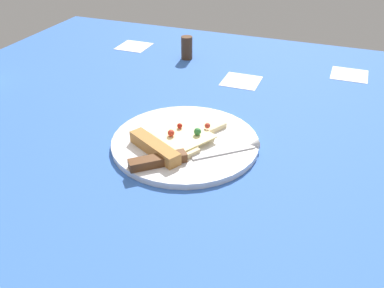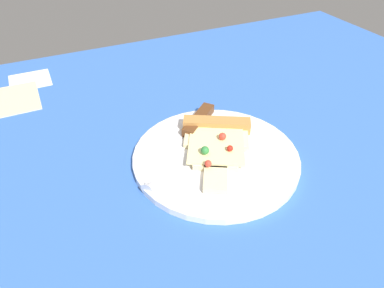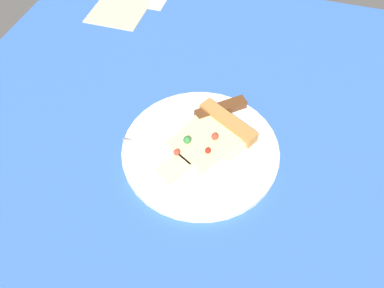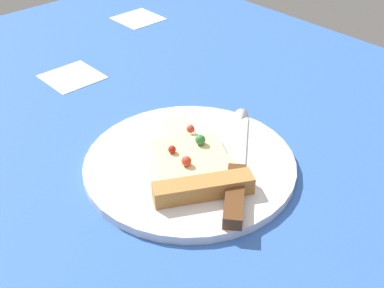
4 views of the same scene
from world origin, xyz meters
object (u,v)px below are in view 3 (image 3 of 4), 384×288
napkin (118,11)px  knife (199,117)px  pizza_slice (211,137)px  plate (200,150)px

napkin → knife: bearing=45.0°
pizza_slice → napkin: pizza_slice is taller
plate → pizza_slice: 2.91cm
pizza_slice → knife: bearing=-21.1°
plate → pizza_slice: size_ratio=1.45×
knife → napkin: (-29.03, -29.04, -1.55)cm
pizza_slice → napkin: bearing=-16.7°
plate → knife: 6.77cm
plate → napkin: (-35.34, -31.21, -0.37)cm
pizza_slice → napkin: 46.37cm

